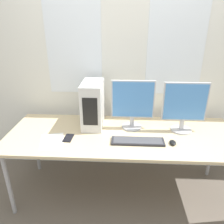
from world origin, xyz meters
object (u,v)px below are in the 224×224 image
at_px(pc_tower, 93,104).
at_px(monitor_main, 133,103).
at_px(cell_phone, 69,138).
at_px(keyboard, 138,141).
at_px(monitor_right_near, 185,106).
at_px(mouse, 173,143).

relative_size(pc_tower, monitor_main, 0.93).
xyz_separation_m(pc_tower, cell_phone, (-0.20, -0.31, -0.23)).
bearing_deg(keyboard, cell_phone, 176.91).
distance_m(monitor_main, cell_phone, 0.72).
distance_m(pc_tower, cell_phone, 0.44).
bearing_deg(monitor_main, pc_tower, 173.82).
distance_m(monitor_right_near, keyboard, 0.59).
height_order(pc_tower, keyboard, pc_tower).
bearing_deg(monitor_right_near, monitor_main, 175.25).
height_order(pc_tower, monitor_right_near, monitor_right_near).
relative_size(keyboard, mouse, 5.38).
bearing_deg(cell_phone, pc_tower, 59.64).
xyz_separation_m(keyboard, mouse, (0.32, -0.01, 0.00)).
bearing_deg(pc_tower, monitor_main, -6.18).
distance_m(pc_tower, mouse, 0.88).
xyz_separation_m(monitor_right_near, cell_phone, (-1.12, -0.22, -0.27)).
bearing_deg(monitor_right_near, cell_phone, -168.71).
height_order(monitor_right_near, cell_phone, monitor_right_near).
bearing_deg(cell_phone, monitor_right_near, 14.20).
xyz_separation_m(pc_tower, monitor_right_near, (0.92, -0.09, 0.03)).
relative_size(pc_tower, monitor_right_near, 0.93).
bearing_deg(mouse, pc_tower, 155.39).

